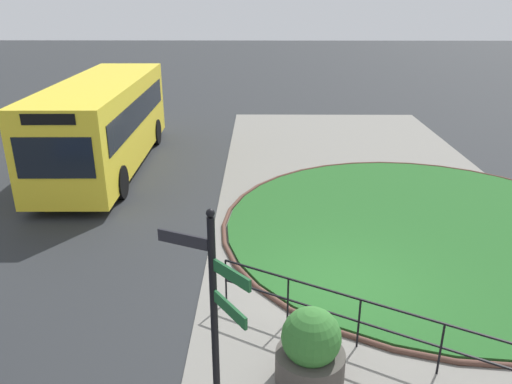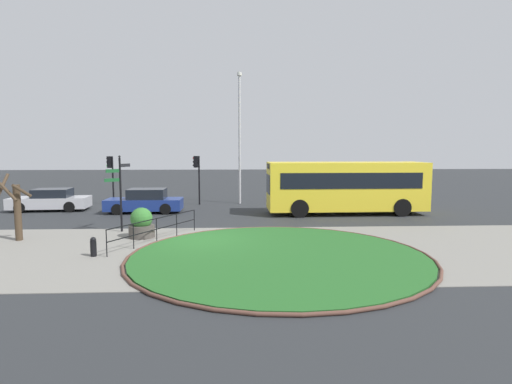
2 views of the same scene
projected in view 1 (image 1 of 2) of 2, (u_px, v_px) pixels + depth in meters
The scene contains 8 objects.
ground at pixel (339, 291), 10.13m from camera, with size 120.00×120.00×0.00m, color #282B2D.
sidewalk_paving at pixel (417, 291), 10.11m from camera, with size 32.00×8.85×0.02m, color gray.
grass_island at pixel (424, 227), 12.83m from camera, with size 10.21×10.21×0.10m, color #235B23.
grass_kerb_ring at pixel (424, 227), 12.82m from camera, with size 10.52×10.52×0.11m, color brown.
signpost_directional at pixel (215, 322), 5.90m from camera, with size 0.89×1.12×3.47m.
railing_grass_edge at pixel (359, 316), 8.27m from camera, with size 2.60×4.68×0.98m.
bus_yellow at pixel (104, 122), 16.85m from camera, with size 9.07×2.67×3.00m.
planter_near_signpost at pixel (311, 350), 7.57m from camera, with size 1.08×1.08×1.30m.
Camera 1 is at (-8.67, 1.63, 5.64)m, focal length 34.75 mm.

